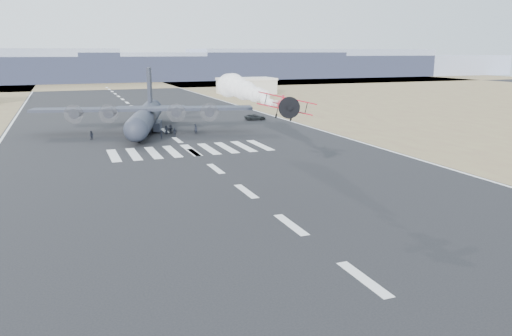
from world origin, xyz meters
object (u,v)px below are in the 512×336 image
crew_a (196,130)px  crew_g (196,129)px  transport_aircraft (145,116)px  crew_c (161,135)px  aerobatic_biplane (286,105)px  crew_d (175,132)px  support_vehicle (255,117)px  crew_e (166,130)px  crew_h (150,132)px  crew_f (170,129)px  crew_b (92,135)px  hangar_right (246,86)px

crew_a → crew_g: (0.26, 1.27, 0.08)m
transport_aircraft → crew_c: 10.23m
transport_aircraft → crew_g: size_ratio=23.57×
aerobatic_biplane → crew_c: aerobatic_biplane is taller
crew_a → crew_d: crew_d is taller
support_vehicle → transport_aircraft: bearing=114.1°
transport_aircraft → crew_g: 10.53m
crew_e → crew_h: crew_h is taller
support_vehicle → crew_a: crew_a is taller
aerobatic_biplane → support_vehicle: bearing=79.2°
crew_e → crew_g: bearing=166.4°
crew_c → crew_e: bearing=-176.4°
crew_e → crew_c: bearing=64.5°
crew_c → crew_f: size_ratio=0.91×
crew_g → crew_h: 8.89m
crew_a → crew_b: 19.06m
crew_c → hangar_right: bearing=175.3°
transport_aircraft → crew_f: bearing=-33.9°
crew_a → crew_g: 1.30m
crew_b → crew_e: bearing=46.4°
aerobatic_biplane → support_vehicle: size_ratio=1.22×
support_vehicle → crew_f: bearing=126.5°
hangar_right → support_vehicle: (-23.30, -69.86, -2.33)m
transport_aircraft → crew_f: (3.98, -4.50, -2.24)m
aerobatic_biplane → support_vehicle: aerobatic_biplane is taller
aerobatic_biplane → crew_g: size_ratio=3.39×
crew_a → crew_c: (-7.25, -3.11, -0.01)m
hangar_right → crew_f: size_ratio=11.66×
support_vehicle → crew_c: (-25.17, -18.05, 0.12)m
hangar_right → crew_h: 97.70m
crew_a → crew_e: crew_e is taller
transport_aircraft → crew_e: 6.06m
hangar_right → crew_h: hangar_right is taller
crew_b → aerobatic_biplane: bearing=-30.5°
crew_a → crew_e: size_ratio=0.95×
crew_b → crew_h: crew_h is taller
crew_e → crew_g: size_ratio=0.96×
crew_c → crew_b: bearing=-82.5°
aerobatic_biplane → crew_d: bearing=100.4°
crew_c → crew_g: (7.52, 4.38, 0.08)m
transport_aircraft → support_vehicle: size_ratio=8.49×
crew_b → crew_c: crew_b is taller
transport_aircraft → crew_g: (8.68, -5.52, -2.24)m
crew_d → crew_e: size_ratio=1.00×
crew_g → crew_f: bearing=120.6°
crew_e → crew_f: bearing=-173.7°
crew_d → crew_c: bearing=15.2°
aerobatic_biplane → crew_d: size_ratio=3.54×
crew_d → hangar_right: bearing=-131.7°
support_vehicle → hangar_right: bearing=-11.5°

